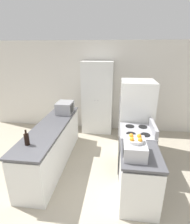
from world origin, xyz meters
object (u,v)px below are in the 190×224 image
Objects in this scene: microwave at (65,108)px; wine_bottle at (27,139)px; stove at (135,150)px; refrigerator at (136,117)px; toaster_oven at (134,148)px; pantry_cabinet at (97,98)px; fruit_bowl at (135,139)px.

wine_bottle is (-0.18, -1.55, -0.03)m from microwave.
refrigerator is (0.04, 0.78, 0.40)m from stove.
wine_bottle is at bearing 177.29° from toaster_oven.
microwave is 1.69× the size of wine_bottle.
refrigerator is at bearing -43.41° from pantry_cabinet.
wine_bottle reaches higher than toaster_oven.
stove is at bearing -93.16° from refrigerator.
stove is 1.01m from toaster_oven.
fruit_bowl is (0.84, -2.57, 0.12)m from pantry_cabinet.
refrigerator reaches higher than toaster_oven.
fruit_bowl is (-0.17, -1.62, 0.29)m from refrigerator.
wine_bottle is at bearing -157.37° from stove.
stove is 1.91m from microwave.
microwave is (-0.68, -0.95, 0.00)m from pantry_cabinet.
refrigerator is 1.65m from fruit_bowl.
wine_bottle is at bearing 177.54° from fruit_bowl.
stove is at bearing 81.37° from fruit_bowl.
microwave reaches higher than toaster_oven.
wine_bottle is 1.71m from fruit_bowl.
stove is at bearing -60.95° from pantry_cabinet.
microwave reaches higher than wine_bottle.
microwave is at bearing 179.77° from refrigerator.
stove is at bearing 81.12° from toaster_oven.
fruit_bowl is (-0.13, -0.83, 0.69)m from stove.
pantry_cabinet is at bearing 54.33° from microwave.
microwave is (-1.69, 0.01, 0.17)m from refrigerator.
fruit_bowl is at bearing -98.63° from stove.
toaster_oven is at bearing -72.08° from pantry_cabinet.
pantry_cabinet is 2.71m from fruit_bowl.
wine_bottle reaches higher than stove.
pantry_cabinet is 1.17m from microwave.
toaster_oven is at bearing -98.88° from stove.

